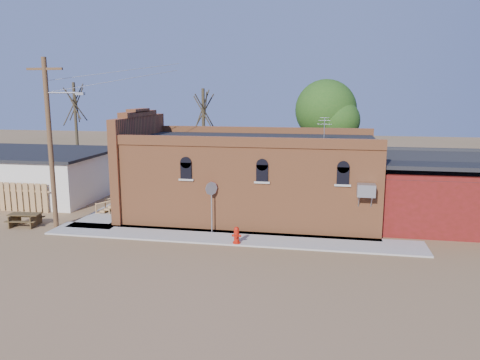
% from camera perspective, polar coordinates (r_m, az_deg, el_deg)
% --- Properties ---
extents(ground, '(120.00, 120.00, 0.00)m').
position_cam_1_polar(ground, '(23.16, -5.48, -7.57)').
color(ground, brown).
rests_on(ground, ground).
extents(sidewalk_south, '(19.00, 2.20, 0.08)m').
position_cam_1_polar(sidewalk_south, '(23.63, -1.35, -7.05)').
color(sidewalk_south, '#9E9991').
rests_on(sidewalk_south, ground).
extents(sidewalk_west, '(2.60, 10.00, 0.08)m').
position_cam_1_polar(sidewalk_west, '(30.71, -13.73, -3.17)').
color(sidewalk_west, '#9E9991').
rests_on(sidewalk_west, ground).
extents(brick_bar, '(16.40, 7.97, 6.30)m').
position_cam_1_polar(brick_bar, '(27.43, 0.91, 0.41)').
color(brick_bar, '#B06135').
rests_on(brick_bar, ground).
extents(red_shed, '(5.40, 6.40, 4.30)m').
position_cam_1_polar(red_shed, '(27.59, 21.53, -0.44)').
color(red_shed, '#54150E').
rests_on(red_shed, ground).
extents(wood_fence, '(5.20, 0.10, 1.80)m').
position_cam_1_polar(wood_fence, '(31.96, -26.14, -1.85)').
color(wood_fence, '#9E7F47').
rests_on(wood_fence, ground).
extents(utility_pole, '(3.12, 0.26, 9.00)m').
position_cam_1_polar(utility_pole, '(26.63, -22.07, 4.60)').
color(utility_pole, '#49361D').
rests_on(utility_pole, ground).
extents(tree_bare_near, '(2.80, 2.80, 7.65)m').
position_cam_1_polar(tree_bare_near, '(35.35, -4.50, 8.60)').
color(tree_bare_near, '#3E3423').
rests_on(tree_bare_near, ground).
extents(tree_bare_far, '(2.80, 2.80, 8.16)m').
position_cam_1_polar(tree_bare_far, '(40.51, -19.51, 8.85)').
color(tree_bare_far, '#3E3423').
rests_on(tree_bare_far, ground).
extents(tree_leafy, '(4.40, 4.40, 8.15)m').
position_cam_1_polar(tree_leafy, '(34.64, 10.42, 8.37)').
color(tree_leafy, '#3E3423').
rests_on(tree_leafy, ground).
extents(fire_hydrant, '(0.48, 0.47, 0.82)m').
position_cam_1_polar(fire_hydrant, '(22.54, -0.43, -6.74)').
color(fire_hydrant, '#B3170A').
rests_on(fire_hydrant, sidewalk_south).
extents(stop_sign, '(0.52, 0.59, 2.66)m').
position_cam_1_polar(stop_sign, '(24.01, -3.50, -1.62)').
color(stop_sign, '#99999F').
rests_on(stop_sign, sidewalk_south).
extents(trash_barrel, '(0.77, 0.77, 0.91)m').
position_cam_1_polar(trash_barrel, '(27.68, -14.28, -3.66)').
color(trash_barrel, navy).
rests_on(trash_barrel, sidewalk_west).
extents(picnic_table, '(1.80, 1.45, 0.69)m').
position_cam_1_polar(picnic_table, '(28.24, -24.73, -4.21)').
color(picnic_table, '#46351C').
rests_on(picnic_table, ground).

